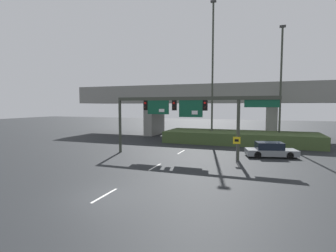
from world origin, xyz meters
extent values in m
plane|color=black|center=(0.00, 0.00, 0.00)|extent=(160.00, 160.00, 0.00)
cube|color=silver|center=(0.00, 0.03, 0.00)|extent=(0.14, 2.40, 0.01)
cube|color=silver|center=(0.00, 7.01, 0.00)|extent=(0.14, 2.40, 0.01)
cube|color=silver|center=(0.00, 13.99, 0.00)|extent=(0.14, 2.40, 0.01)
cube|color=silver|center=(0.00, 20.97, 0.00)|extent=(0.14, 2.40, 0.01)
cube|color=silver|center=(0.00, 27.95, 0.00)|extent=(0.14, 2.40, 0.01)
cylinder|color=#383D33|center=(-5.87, 11.76, 2.81)|extent=(0.28, 0.28, 5.62)
cylinder|color=#383D33|center=(5.87, 11.76, 2.81)|extent=(0.28, 0.28, 5.62)
cube|color=#383D33|center=(1.71, 11.76, 5.46)|extent=(15.15, 0.32, 0.32)
cube|color=black|center=(-2.93, 11.76, 4.82)|extent=(0.40, 0.28, 0.95)
sphere|color=red|center=(-2.93, 11.58, 5.03)|extent=(0.22, 0.22, 0.22)
sphere|color=black|center=(-2.93, 11.58, 4.61)|extent=(0.22, 0.22, 0.22)
cube|color=black|center=(0.00, 11.76, 4.82)|extent=(0.40, 0.28, 0.95)
sphere|color=red|center=(0.00, 11.58, 5.03)|extent=(0.22, 0.22, 0.22)
sphere|color=black|center=(0.00, 11.58, 4.61)|extent=(0.22, 0.22, 0.22)
cube|color=black|center=(2.93, 11.76, 4.82)|extent=(0.40, 0.28, 0.95)
sphere|color=red|center=(2.93, 11.58, 5.03)|extent=(0.22, 0.22, 0.22)
sphere|color=black|center=(2.93, 11.58, 4.61)|extent=(0.22, 0.22, 0.22)
cube|color=#0F4C33|center=(-1.61, 11.66, 4.63)|extent=(2.18, 0.08, 1.32)
cube|color=white|center=(-1.23, 11.61, 4.34)|extent=(0.55, 0.03, 0.29)
cube|color=#0F4C33|center=(1.61, 11.66, 4.52)|extent=(2.23, 0.08, 1.56)
cube|color=white|center=(2.00, 11.61, 4.17)|extent=(0.56, 0.03, 0.34)
cube|color=#0F4C33|center=(7.75, 11.70, 4.98)|extent=(2.81, 0.07, 0.64)
cylinder|color=#4C4C4C|center=(5.85, 10.85, 1.12)|extent=(0.08, 0.08, 2.24)
cube|color=yellow|center=(5.85, 10.80, 1.89)|extent=(0.60, 0.03, 0.60)
cube|color=black|center=(5.85, 10.79, 1.89)|extent=(0.33, 0.01, 0.21)
cylinder|color=#383D33|center=(9.82, 23.49, 7.10)|extent=(0.24, 0.24, 14.21)
cube|color=#333333|center=(9.82, 23.49, 14.33)|extent=(0.70, 0.36, 0.24)
cylinder|color=#383D33|center=(1.54, 22.75, 8.97)|extent=(0.24, 0.24, 17.95)
cube|color=#333333|center=(1.54, 22.75, 18.07)|extent=(0.70, 0.36, 0.24)
cube|color=gray|center=(0.00, 28.21, 6.06)|extent=(42.33, 7.00, 1.79)
cube|color=gray|center=(0.00, 24.91, 7.41)|extent=(42.33, 0.40, 0.90)
cube|color=gray|center=(-8.99, 28.21, 2.58)|extent=(1.40, 5.60, 5.17)
cube|color=gray|center=(8.99, 28.21, 2.58)|extent=(1.40, 5.60, 5.17)
cube|color=#42562D|center=(5.16, 22.53, 0.73)|extent=(18.83, 6.15, 1.46)
cube|color=gray|center=(8.68, 14.41, 0.44)|extent=(4.86, 2.87, 0.56)
cube|color=black|center=(8.51, 14.36, 1.05)|extent=(2.69, 2.17, 0.66)
cylinder|color=black|center=(9.86, 15.53, 0.32)|extent=(0.67, 0.37, 0.64)
cylinder|color=black|center=(10.25, 13.95, 0.32)|extent=(0.67, 0.37, 0.64)
cylinder|color=black|center=(7.12, 14.86, 0.32)|extent=(0.67, 0.37, 0.64)
cylinder|color=black|center=(7.50, 13.28, 0.32)|extent=(0.67, 0.37, 0.64)
camera|label=1|loc=(7.87, -11.67, 4.81)|focal=28.00mm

